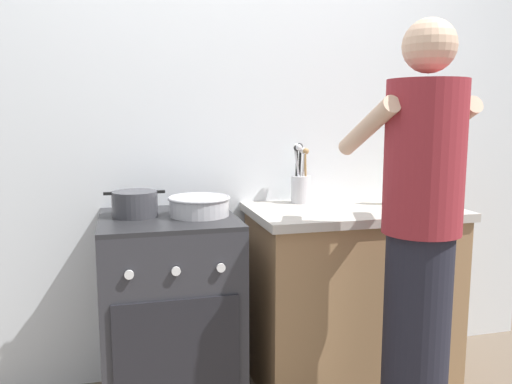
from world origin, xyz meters
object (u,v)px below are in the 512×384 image
object	(u,v)px
mixing_bowl	(199,205)
oil_bottle	(394,184)
utensil_crock	(301,183)
person	(420,243)
stove_range	(170,313)
pot	(135,204)

from	to	relation	value
mixing_bowl	oil_bottle	xyz separation A→B (m)	(0.99, 0.04, 0.06)
utensil_crock	person	bearing A→B (deg)	-74.03
stove_range	utensil_crock	distance (m)	0.91
mixing_bowl	utensil_crock	world-z (taller)	utensil_crock
stove_range	person	world-z (taller)	person
oil_bottle	mixing_bowl	bearing A→B (deg)	-177.50
stove_range	utensil_crock	xyz separation A→B (m)	(0.69, 0.20, 0.55)
oil_bottle	person	size ratio (longest dim) A/B	0.15
stove_range	mixing_bowl	size ratio (longest dim) A/B	3.21
person	utensil_crock	bearing A→B (deg)	105.97
person	mixing_bowl	bearing A→B (deg)	144.39
mixing_bowl	oil_bottle	distance (m)	0.99
stove_range	mixing_bowl	distance (m)	0.52
pot	person	bearing A→B (deg)	-30.03
pot	mixing_bowl	bearing A→B (deg)	-11.13
mixing_bowl	utensil_crock	size ratio (longest dim) A/B	0.91
oil_bottle	person	world-z (taller)	person
oil_bottle	person	distance (m)	0.65
pot	person	xyz separation A→B (m)	(1.05, -0.61, -0.10)
mixing_bowl	person	distance (m)	0.96
mixing_bowl	stove_range	bearing A→B (deg)	174.29
stove_range	person	xyz separation A→B (m)	(0.91, -0.57, 0.41)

